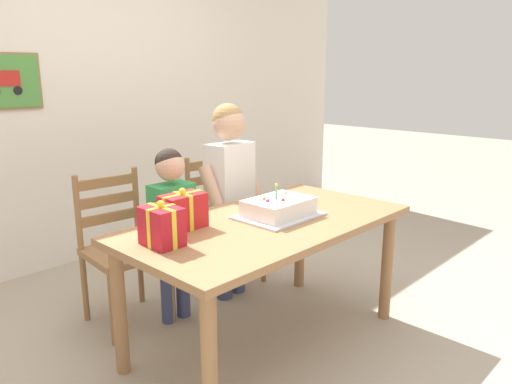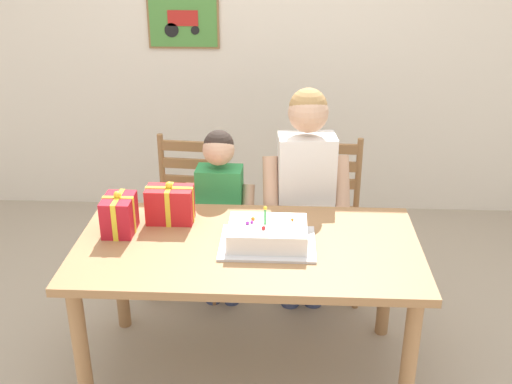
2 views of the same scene
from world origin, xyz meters
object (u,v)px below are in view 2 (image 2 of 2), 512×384
Objects in this scene: gift_box_red_large at (119,215)px; chair_right at (325,218)px; child_older at (306,181)px; child_younger at (220,203)px; birthday_cake at (268,235)px; gift_box_beside_cake at (170,204)px; chair_left at (188,215)px; dining_table at (248,261)px.

gift_box_red_large is 1.31m from chair_right.
child_older is 0.49m from child_younger.
birthday_cake is 0.54m from gift_box_beside_cake.
dining_table is at bearing -63.31° from chair_left.
birthday_cake is 2.04× the size of gift_box_red_large.
chair_left is 0.82m from chair_right.
dining_table is at bearing -28.80° from gift_box_beside_cake.
child_younger reaches higher than gift_box_beside_cake.
chair_left is at bearing 91.38° from gift_box_beside_cake.
child_older is (-0.13, -0.23, 0.33)m from chair_right.
dining_table is 1.74× the size of chair_left.
chair_right is at bearing 20.39° from child_younger.
birthday_cake is 1.88× the size of gift_box_beside_cake.
dining_table is 3.63× the size of birthday_cake.
dining_table is 0.93m from chair_right.
child_younger reaches higher than gift_box_red_large.
gift_box_red_large reaches higher than birthday_cake.
dining_table is 0.49m from gift_box_beside_cake.
birthday_cake is at bearing -58.43° from chair_left.
child_younger is (-0.61, -0.23, 0.19)m from chair_right.
gift_box_beside_cake is at bearing -151.22° from child_older.
child_older reaches higher than gift_box_beside_cake.
dining_table is at bearing -8.42° from gift_box_red_large.
birthday_cake is at bearing -24.29° from gift_box_beside_cake.
dining_table is 0.67m from child_older.
child_younger is at bearing 61.25° from gift_box_beside_cake.
gift_box_beside_cake is 0.46m from child_younger.
gift_box_red_large is (-0.62, 0.09, 0.18)m from dining_table.
chair_right is at bearing 63.04° from dining_table.
child_younger is at bearing 115.58° from birthday_cake.
gift_box_beside_cake is 1.07m from chair_right.
gift_box_red_large is 1.03m from child_older.
chair_right is (0.81, 0.60, -0.35)m from gift_box_beside_cake.
chair_right is (0.32, 0.82, -0.31)m from birthday_cake.
child_older reaches higher than gift_box_red_large.
child_older is (0.90, 0.50, -0.02)m from gift_box_red_large.
chair_right is 0.70× the size of child_older.
dining_table is 7.40× the size of gift_box_red_large.
child_older is at bearing -0.06° from child_younger.
child_older reaches higher than chair_right.
chair_left is at bearing 116.69° from dining_table.
chair_left is (-0.01, 0.60, -0.35)m from gift_box_beside_cake.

